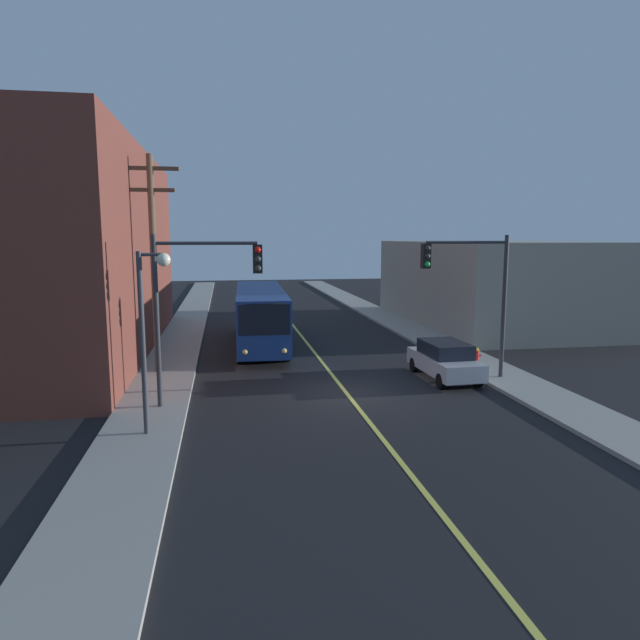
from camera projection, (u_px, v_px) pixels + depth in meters
ground_plane at (346, 393)px, 22.03m from camera, size 120.00×120.00×0.00m
sidewalk_left at (177, 348)px, 30.57m from camera, size 2.50×90.00×0.15m
sidewalk_right at (430, 340)px, 32.97m from camera, size 2.50×90.00×0.15m
lane_stripe_center at (297, 331)px, 36.66m from camera, size 0.16×60.00×0.01m
building_left_brick at (50, 253)px, 28.90m from camera, size 10.00×23.46×10.51m
building_right_warehouse at (498, 283)px, 39.67m from camera, size 12.00×18.38×5.77m
city_bus at (260, 314)px, 31.27m from camera, size 2.94×12.22×3.20m
parked_car_silver at (445, 360)px, 24.07m from camera, size 1.94×4.46×1.62m
utility_pole_near at (153, 254)px, 24.30m from camera, size 2.40×0.28×9.41m
traffic_signal_left_corner at (201, 288)px, 19.41m from camera, size 3.75×0.48×6.00m
traffic_signal_right_corner at (471, 280)px, 23.11m from camera, size 3.75×0.48×6.00m
street_lamp_left at (149, 316)px, 16.55m from camera, size 0.98×0.40×5.50m
fire_hydrant at (476, 356)px, 26.05m from camera, size 0.44×0.26×0.84m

